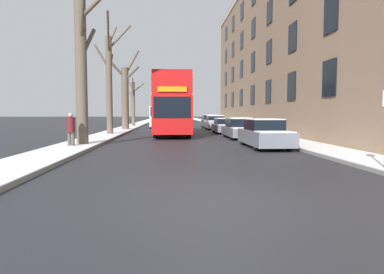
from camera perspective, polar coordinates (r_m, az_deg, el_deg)
ground_plane at (r=6.74m, az=5.77°, el=-10.55°), size 320.00×320.00×0.00m
sidewalk_left at (r=59.64m, az=-8.11°, el=2.42°), size 2.09×130.00×0.16m
sidewalk_right at (r=59.84m, az=2.86°, el=2.46°), size 2.09×130.00×0.16m
terrace_facade_right at (r=34.92m, az=17.59°, el=13.79°), size 9.10×41.53×15.46m
bare_tree_left_0 at (r=18.09m, az=-17.80°, el=11.35°), size 3.31×2.75×8.45m
bare_tree_left_1 at (r=26.31m, az=-13.58°, el=9.32°), size 2.59×3.73×8.60m
bare_tree_left_2 at (r=33.72m, az=-11.04°, el=6.83°), size 2.89×2.18×7.89m
bare_tree_left_3 at (r=42.11m, az=-9.79°, el=5.87°), size 2.55×2.54×6.57m
double_decker_bus at (r=26.32m, az=-3.38°, el=5.73°), size 2.61×10.18×4.40m
parked_car_0 at (r=17.23m, az=11.98°, el=0.49°), size 1.76×4.57×1.41m
parked_car_1 at (r=23.31m, az=7.84°, el=1.38°), size 1.70×4.54×1.39m
parked_car_2 at (r=29.07m, az=5.54°, el=1.84°), size 1.85×4.34×1.28m
parked_car_3 at (r=35.26m, az=3.91°, el=2.36°), size 1.89×3.94×1.48m
parked_car_4 at (r=40.11m, az=2.99°, el=2.58°), size 1.75×3.94×1.50m
oncoming_van at (r=39.18m, az=-5.43°, el=3.44°), size 1.99×5.65×2.44m
pedestrian_left_sidewalk at (r=17.07m, az=-19.54°, el=1.24°), size 0.37×0.37×1.70m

